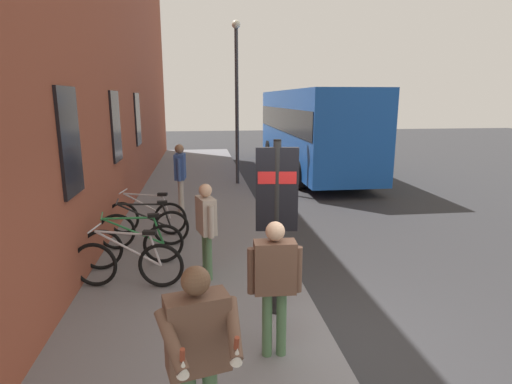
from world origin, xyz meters
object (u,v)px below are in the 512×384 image
object	(u,v)px
bicycle_by_door	(147,217)
transit_info_sign	(277,201)
bicycle_leaning_wall	(145,228)
bicycle_far_end	(128,263)
pedestrian_near_bus	(206,222)
tourist_with_hotdogs	(199,346)
pedestrian_by_facade	(275,276)
street_lamp	(237,90)
city_bus	(310,126)
bicycle_mid_rack	(134,245)
pedestrian_crossing_street	(180,171)

from	to	relation	value
bicycle_by_door	transit_info_sign	bearing A→B (deg)	-150.05
bicycle_leaning_wall	transit_info_sign	xyz separation A→B (m)	(-2.93, -2.11, 1.21)
bicycle_far_end	bicycle_leaning_wall	bearing A→B (deg)	-0.94
pedestrian_near_bus	tourist_with_hotdogs	world-z (taller)	tourist_with_hotdogs
transit_info_sign	pedestrian_by_facade	bearing A→B (deg)	168.56
transit_info_sign	street_lamp	size ratio (longest dim) A/B	0.44
bicycle_leaning_wall	street_lamp	world-z (taller)	street_lamp
pedestrian_near_bus	tourist_with_hotdogs	size ratio (longest dim) A/B	0.94
city_bus	pedestrian_by_facade	size ratio (longest dim) A/B	6.55
bicycle_far_end	pedestrian_near_bus	distance (m)	1.37
bicycle_by_door	street_lamp	xyz separation A→B (m)	(5.34, -2.47, 2.80)
bicycle_by_door	pedestrian_near_bus	size ratio (longest dim) A/B	1.10
pedestrian_by_facade	transit_info_sign	bearing A→B (deg)	-11.44
bicycle_by_door	city_bus	world-z (taller)	city_bus
transit_info_sign	bicycle_leaning_wall	bearing A→B (deg)	35.76
bicycle_mid_rack	transit_info_sign	distance (m)	3.18
bicycle_leaning_wall	city_bus	world-z (taller)	city_bus
bicycle_leaning_wall	city_bus	size ratio (longest dim) A/B	0.17
bicycle_far_end	transit_info_sign	xyz separation A→B (m)	(-1.13, -2.14, 1.21)
bicycle_mid_rack	bicycle_leaning_wall	xyz separation A→B (m)	(0.95, -0.07, 0.00)
tourist_with_hotdogs	street_lamp	world-z (taller)	street_lamp
bicycle_mid_rack	street_lamp	bearing A→B (deg)	-19.26
pedestrian_near_bus	pedestrian_by_facade	xyz separation A→B (m)	(-2.23, -0.72, 0.01)
pedestrian_crossing_street	pedestrian_near_bus	world-z (taller)	pedestrian_crossing_street
bicycle_mid_rack	bicycle_leaning_wall	size ratio (longest dim) A/B	0.99
transit_info_sign	street_lamp	bearing A→B (deg)	-1.92
bicycle_by_door	pedestrian_by_facade	bearing A→B (deg)	-157.19
transit_info_sign	street_lamp	world-z (taller)	street_lamp
bicycle_far_end	tourist_with_hotdogs	bearing A→B (deg)	-161.84
street_lamp	pedestrian_by_facade	bearing A→B (deg)	177.17
bicycle_mid_rack	bicycle_by_door	xyz separation A→B (m)	(1.78, -0.02, 0.00)
bicycle_far_end	bicycle_leaning_wall	size ratio (longest dim) A/B	0.99
city_bus	pedestrian_by_facade	distance (m)	13.27
pedestrian_crossing_street	pedestrian_by_facade	world-z (taller)	pedestrian_crossing_street
bicycle_far_end	transit_info_sign	world-z (taller)	transit_info_sign
bicycle_far_end	street_lamp	distance (m)	8.79
pedestrian_near_bus	pedestrian_by_facade	bearing A→B (deg)	-162.14
bicycle_by_door	pedestrian_crossing_street	bearing A→B (deg)	-19.68
bicycle_far_end	pedestrian_by_facade	bearing A→B (deg)	-136.62
bicycle_far_end	bicycle_by_door	size ratio (longest dim) A/B	1.00
tourist_with_hotdogs	pedestrian_by_facade	bearing A→B (deg)	-32.22
bicycle_leaning_wall	transit_info_sign	world-z (taller)	transit_info_sign
bicycle_by_door	tourist_with_hotdogs	distance (m)	6.15
bicycle_leaning_wall	city_bus	bearing A→B (deg)	-32.91
transit_info_sign	city_bus	bearing A→B (deg)	-17.05
pedestrian_crossing_street	pedestrian_by_facade	bearing A→B (deg)	-168.67
bicycle_mid_rack	pedestrian_by_facade	bearing A→B (deg)	-145.62
bicycle_leaning_wall	pedestrian_near_bus	distance (m)	2.11
bicycle_by_door	pedestrian_crossing_street	size ratio (longest dim) A/B	0.99
bicycle_leaning_wall	bicycle_mid_rack	bearing A→B (deg)	175.67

